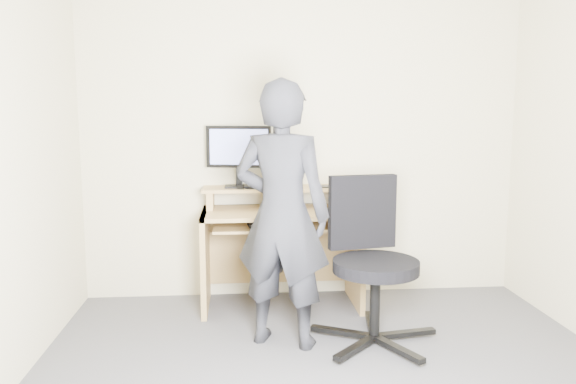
{
  "coord_description": "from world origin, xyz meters",
  "views": [
    {
      "loc": [
        -0.51,
        -2.74,
        1.51
      ],
      "look_at": [
        -0.18,
        1.05,
        0.95
      ],
      "focal_mm": 35.0,
      "sensor_mm": 36.0,
      "label": 1
    }
  ],
  "objects": [
    {
      "name": "keyboard",
      "position": [
        -0.22,
        1.36,
        0.67
      ],
      "size": [
        0.48,
        0.23,
        0.03
      ],
      "primitive_type": "cube",
      "rotation": [
        0.0,
        0.0,
        0.11
      ],
      "color": "black",
      "rests_on": "desk"
    },
    {
      "name": "smartphone",
      "position": [
        0.16,
        1.57,
        0.92
      ],
      "size": [
        0.1,
        0.14,
        0.01
      ],
      "primitive_type": "cube",
      "rotation": [
        0.0,
        0.0,
        -0.24
      ],
      "color": "black",
      "rests_on": "desk"
    },
    {
      "name": "mouse",
      "position": [
        0.18,
        1.35,
        0.77
      ],
      "size": [
        0.11,
        0.07,
        0.04
      ],
      "primitive_type": "ellipsoid",
      "rotation": [
        0.0,
        0.0,
        -0.12
      ],
      "color": "black",
      "rests_on": "desk"
    },
    {
      "name": "person",
      "position": [
        -0.25,
        0.74,
        0.85
      ],
      "size": [
        0.73,
        0.61,
        1.7
      ],
      "primitive_type": "imported",
      "rotation": [
        0.0,
        0.0,
        2.77
      ],
      "color": "black",
      "rests_on": "ground"
    },
    {
      "name": "external_drive",
      "position": [
        -0.19,
        1.65,
        1.01
      ],
      "size": [
        0.09,
        0.14,
        0.2
      ],
      "primitive_type": "cube",
      "rotation": [
        0.0,
        0.0,
        -0.19
      ],
      "color": "black",
      "rests_on": "desk"
    },
    {
      "name": "desk",
      "position": [
        -0.2,
        1.53,
        0.55
      ],
      "size": [
        1.2,
        0.6,
        0.91
      ],
      "color": "tan",
      "rests_on": "ground"
    },
    {
      "name": "headphones",
      "position": [
        -0.45,
        1.66,
        0.92
      ],
      "size": [
        0.2,
        0.2,
        0.06
      ],
      "primitive_type": "torus",
      "rotation": [
        0.26,
        0.0,
        -0.35
      ],
      "color": "silver",
      "rests_on": "desk"
    },
    {
      "name": "back_wall",
      "position": [
        0.0,
        1.75,
        1.25
      ],
      "size": [
        3.5,
        0.02,
        2.5
      ],
      "primitive_type": "cube",
      "color": "beige",
      "rests_on": "ground"
    },
    {
      "name": "travel_mug",
      "position": [
        -0.21,
        1.61,
        1.01
      ],
      "size": [
        0.1,
        0.1,
        0.2
      ],
      "primitive_type": "cylinder",
      "rotation": [
        0.0,
        0.0,
        0.09
      ],
      "color": "silver",
      "rests_on": "desk"
    },
    {
      "name": "monitor",
      "position": [
        -0.52,
        1.6,
        1.2
      ],
      "size": [
        0.5,
        0.14,
        0.48
      ],
      "rotation": [
        0.0,
        0.0,
        -0.2
      ],
      "color": "black",
      "rests_on": "desk"
    },
    {
      "name": "charger",
      "position": [
        -0.51,
        1.51,
        0.93
      ],
      "size": [
        0.05,
        0.05,
        0.03
      ],
      "primitive_type": "cube",
      "rotation": [
        0.0,
        0.0,
        -0.25
      ],
      "color": "black",
      "rests_on": "desk"
    },
    {
      "name": "office_chair",
      "position": [
        0.34,
        0.75,
        0.57
      ],
      "size": [
        0.83,
        0.83,
        1.05
      ],
      "rotation": [
        0.0,
        0.0,
        0.17
      ],
      "color": "black",
      "rests_on": "ground"
    }
  ]
}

